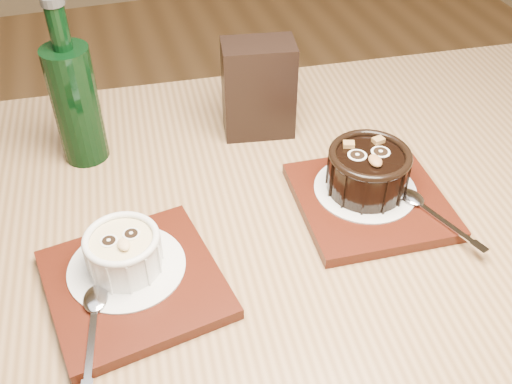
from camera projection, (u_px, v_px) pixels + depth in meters
table at (262, 294)px, 0.77m from camera, size 1.26×0.89×0.75m
tray_left at (135, 284)px, 0.65m from camera, size 0.21×0.21×0.01m
doily_left at (127, 267)px, 0.66m from camera, size 0.13×0.13×0.00m
ramekin_white at (123, 250)px, 0.64m from camera, size 0.08×0.08×0.05m
spoon_left at (93, 326)px, 0.60m from camera, size 0.05×0.14×0.01m
tray_right at (370, 201)px, 0.76m from camera, size 0.19×0.19×0.01m
doily_right at (365, 189)px, 0.76m from camera, size 0.13×0.13×0.00m
ramekin_dark at (368, 169)px, 0.74m from camera, size 0.10×0.10×0.06m
spoon_right at (433, 212)px, 0.72m from camera, size 0.07×0.14×0.01m
condiment_stand at (258, 89)px, 0.84m from camera, size 0.11×0.08×0.14m
green_bottle at (75, 100)px, 0.78m from camera, size 0.06×0.06×0.23m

